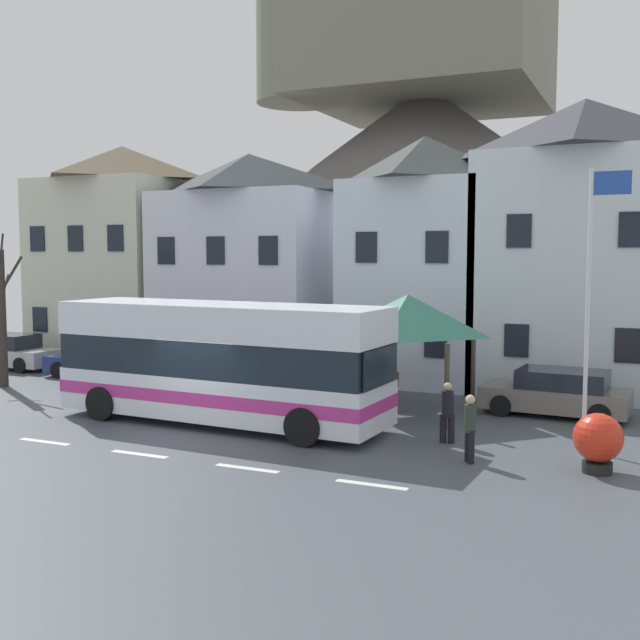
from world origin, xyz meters
name	(u,v)px	position (x,y,z in m)	size (l,w,h in m)	color
ground_plane	(181,439)	(0.00, 0.00, -0.03)	(40.00, 60.00, 0.07)	#474E55
townhouse_00	(124,253)	(-11.39, 12.20, 4.90)	(6.38, 6.46, 9.79)	beige
townhouse_01	(249,262)	(-4.42, 11.65, 4.51)	(6.97, 5.37, 9.02)	silver
townhouse_02	(424,259)	(3.14, 11.83, 4.65)	(5.16, 5.73, 9.31)	silver
townhouse_03	(582,246)	(8.90, 11.81, 5.11)	(6.87, 5.68, 10.23)	silver
hilltop_castle	(423,197)	(-2.55, 31.09, 8.46)	(42.34, 42.34, 24.12)	#5C5552
transit_bus	(220,363)	(0.06, 1.93, 1.74)	(9.99, 3.14, 3.44)	white
bus_shelter	(408,315)	(4.51, 5.49, 3.00)	(3.60, 3.60, 3.63)	#473D33
parked_car_00	(557,393)	(8.74, 6.99, 0.68)	(4.36, 2.24, 1.39)	slate
parked_car_01	(104,360)	(-8.36, 7.01, 0.69)	(4.56, 1.96, 1.42)	navy
parked_car_03	(8,351)	(-13.79, 7.35, 0.70)	(4.53, 1.90, 1.45)	silver
pedestrian_00	(470,426)	(7.50, 0.77, 0.86)	(0.28, 0.30, 1.60)	black
pedestrian_01	(447,412)	(6.56, 2.37, 0.81)	(0.38, 0.31, 1.57)	black
public_bench	(373,383)	(2.68, 7.50, 0.47)	(1.71, 0.48, 0.87)	brown
flagpole	(592,289)	(9.92, 3.03, 4.00)	(0.95, 0.10, 6.89)	silver
harbour_buoy	(598,440)	(10.29, 1.10, 0.74)	(1.09, 1.09, 1.34)	black
bare_tree_01	(1,316)	(-10.38, 3.89, 2.59)	(1.68, 1.18, 5.58)	#382D28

